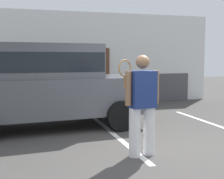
{
  "coord_description": "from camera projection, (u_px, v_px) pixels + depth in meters",
  "views": [
    {
      "loc": [
        -2.3,
        -5.07,
        1.72
      ],
      "look_at": [
        -0.47,
        1.2,
        1.05
      ],
      "focal_mm": 49.26,
      "sensor_mm": 36.0,
      "label": 1
    }
  ],
  "objects": [
    {
      "name": "ground_plane",
      "position": [
        154.0,
        152.0,
        5.66
      ],
      "size": [
        40.0,
        40.0,
        0.0
      ],
      "primitive_type": "plane",
      "color": "#423F3D"
    },
    {
      "name": "parking_stripe_1",
      "position": [
        113.0,
        134.0,
        6.99
      ],
      "size": [
        0.12,
        4.4,
        0.01
      ],
      "primitive_type": "cube",
      "color": "silver",
      "rests_on": "ground_plane"
    },
    {
      "name": "parking_stripe_2",
      "position": [
        219.0,
        126.0,
        7.78
      ],
      "size": [
        0.12,
        4.4,
        0.01
      ],
      "primitive_type": "cube",
      "color": "silver",
      "rests_on": "ground_plane"
    },
    {
      "name": "house_frontage",
      "position": [
        85.0,
        61.0,
        11.58
      ],
      "size": [
        10.11,
        0.4,
        3.42
      ],
      "color": "white",
      "rests_on": "ground_plane"
    },
    {
      "name": "parked_suv",
      "position": [
        43.0,
        82.0,
        7.47
      ],
      "size": [
        4.74,
        2.47,
        2.05
      ],
      "rotation": [
        0.0,
        0.0,
        0.08
      ],
      "color": "#4C4F54",
      "rests_on": "ground_plane"
    },
    {
      "name": "tennis_player_man",
      "position": [
        142.0,
        104.0,
        5.34
      ],
      "size": [
        0.79,
        0.33,
        1.77
      ],
      "rotation": [
        0.0,
        0.0,
        3.28
      ],
      "color": "white",
      "rests_on": "ground_plane"
    },
    {
      "name": "potted_plant_by_porch",
      "position": [
        141.0,
        94.0,
        11.42
      ],
      "size": [
        0.53,
        0.53,
        0.7
      ],
      "color": "gray",
      "rests_on": "ground_plane"
    }
  ]
}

